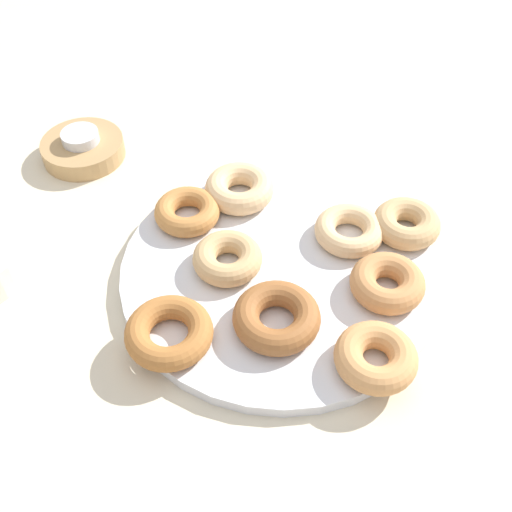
{
  "coord_description": "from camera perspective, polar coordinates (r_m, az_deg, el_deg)",
  "views": [
    {
      "loc": [
        -0.43,
        0.21,
        0.56
      ],
      "look_at": [
        0.0,
        0.03,
        0.05
      ],
      "focal_mm": 43.63,
      "sensor_mm": 36.0,
      "label": 1
    }
  ],
  "objects": [
    {
      "name": "donut_plate",
      "position": [
        0.73,
        2.17,
        -1.32
      ],
      "size": [
        0.37,
        0.37,
        0.02
      ],
      "primitive_type": "cylinder",
      "color": "silver",
      "rests_on": "ground_plane"
    },
    {
      "name": "donut_2",
      "position": [
        0.66,
        -7.98,
        -6.96
      ],
      "size": [
        0.12,
        0.12,
        0.03
      ],
      "primitive_type": "torus",
      "rotation": [
        0.0,
        0.0,
        4.36
      ],
      "color": "#AD6B33",
      "rests_on": "donut_plate"
    },
    {
      "name": "donut_7",
      "position": [
        0.78,
        13.63,
        2.91
      ],
      "size": [
        0.11,
        0.11,
        0.03
      ],
      "primitive_type": "torus",
      "rotation": [
        0.0,
        0.0,
        0.51
      ],
      "color": "tan",
      "rests_on": "donut_plate"
    },
    {
      "name": "donut_6",
      "position": [
        0.8,
        -1.47,
        6.22
      ],
      "size": [
        0.11,
        0.11,
        0.03
      ],
      "primitive_type": "torus",
      "rotation": [
        0.0,
        0.0,
        6.03
      ],
      "color": "#EABC84",
      "rests_on": "donut_plate"
    },
    {
      "name": "donut_4",
      "position": [
        0.71,
        11.95,
        -2.43
      ],
      "size": [
        0.1,
        0.1,
        0.03
      ],
      "primitive_type": "torus",
      "rotation": [
        0.0,
        0.0,
        2.92
      ],
      "color": "#C6844C",
      "rests_on": "donut_plate"
    },
    {
      "name": "donut_0",
      "position": [
        0.66,
        1.9,
        -5.65
      ],
      "size": [
        0.11,
        0.11,
        0.03
      ],
      "primitive_type": "torus",
      "rotation": [
        0.0,
        0.0,
        1.43
      ],
      "color": "#995B2D",
      "rests_on": "donut_plate"
    },
    {
      "name": "donut_5",
      "position": [
        0.78,
        -6.33,
        4.07
      ],
      "size": [
        0.12,
        0.12,
        0.03
      ],
      "primitive_type": "torus",
      "rotation": [
        0.0,
        0.0,
        5.49
      ],
      "color": "#BC7A3D",
      "rests_on": "donut_plate"
    },
    {
      "name": "tealight",
      "position": [
        0.91,
        -15.82,
        10.46
      ],
      "size": [
        0.05,
        0.05,
        0.01
      ],
      "primitive_type": "cylinder",
      "color": "silver",
      "rests_on": "candle_holder"
    },
    {
      "name": "ground_plane",
      "position": [
        0.74,
        2.15,
        -1.72
      ],
      "size": [
        2.4,
        2.4,
        0.0
      ],
      "primitive_type": "plane",
      "color": "beige"
    },
    {
      "name": "donut_1",
      "position": [
        0.72,
        -2.63,
        -0.21
      ],
      "size": [
        0.11,
        0.11,
        0.03
      ],
      "primitive_type": "torus",
      "rotation": [
        0.0,
        0.0,
        1.0
      ],
      "color": "tan",
      "rests_on": "donut_plate"
    },
    {
      "name": "candle_holder",
      "position": [
        0.93,
        -15.56,
        9.45
      ],
      "size": [
        0.12,
        0.12,
        0.03
      ],
      "primitive_type": "cylinder",
      "color": "tan",
      "rests_on": "ground_plane"
    },
    {
      "name": "donut_8",
      "position": [
        0.65,
        10.93,
        -9.11
      ],
      "size": [
        0.11,
        0.11,
        0.03
      ],
      "primitive_type": "torus",
      "rotation": [
        0.0,
        0.0,
        5.18
      ],
      "color": "tan",
      "rests_on": "donut_plate"
    },
    {
      "name": "donut_3",
      "position": [
        0.76,
        8.54,
        2.33
      ],
      "size": [
        0.11,
        0.11,
        0.03
      ],
      "primitive_type": "torus",
      "rotation": [
        0.0,
        0.0,
        0.46
      ],
      "color": "#EABC84",
      "rests_on": "donut_plate"
    }
  ]
}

